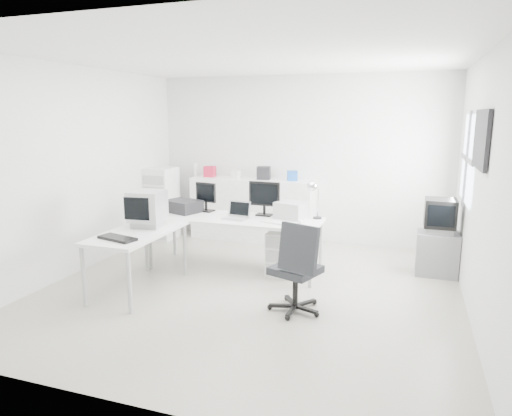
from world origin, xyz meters
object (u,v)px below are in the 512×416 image
(tv_cabinet, at_px, (437,253))
(lcd_monitor_large, at_px, (264,199))
(laser_printer, at_px, (291,210))
(office_chair, at_px, (296,266))
(sideboard, at_px, (253,209))
(drawer_pedestal, at_px, (284,252))
(side_desk, at_px, (139,261))
(filing_cabinet, at_px, (162,203))
(crt_monitor, at_px, (147,211))
(laptop, at_px, (235,211))
(lcd_monitor_small, at_px, (206,197))
(crt_tv, at_px, (440,216))
(inkjet_printer, at_px, (183,206))
(main_desk, at_px, (235,243))

(tv_cabinet, bearing_deg, lcd_monitor_large, -169.36)
(laser_printer, bearing_deg, office_chair, -59.33)
(sideboard, bearing_deg, laser_printer, -52.83)
(drawer_pedestal, bearing_deg, side_desk, -143.43)
(drawer_pedestal, xyz_separation_m, filing_cabinet, (-2.52, 1.11, 0.33))
(crt_monitor, bearing_deg, laser_printer, 27.07)
(tv_cabinet, bearing_deg, laptop, -163.33)
(office_chair, bearing_deg, crt_monitor, -166.66)
(side_desk, xyz_separation_m, office_chair, (1.99, 0.01, 0.15))
(lcd_monitor_large, distance_m, tv_cabinet, 2.47)
(lcd_monitor_small, bearing_deg, crt_tv, 19.15)
(lcd_monitor_small, bearing_deg, laptop, -18.82)
(inkjet_printer, relative_size, tv_cabinet, 0.83)
(crt_tv, bearing_deg, tv_cabinet, 0.00)
(lcd_monitor_large, bearing_deg, sideboard, 117.96)
(drawer_pedestal, distance_m, crt_tv, 2.15)
(lcd_monitor_small, relative_size, filing_cabinet, 0.33)
(drawer_pedestal, bearing_deg, inkjet_printer, 178.15)
(crt_monitor, height_order, crt_tv, crt_monitor)
(laser_printer, relative_size, tv_cabinet, 0.67)
(main_desk, xyz_separation_m, drawer_pedestal, (0.70, 0.05, -0.08))
(laser_printer, height_order, filing_cabinet, filing_cabinet)
(lcd_monitor_large, height_order, filing_cabinet, filing_cabinet)
(laptop, bearing_deg, crt_monitor, -132.43)
(side_desk, height_order, crt_monitor, crt_monitor)
(drawer_pedestal, bearing_deg, main_desk, -175.91)
(side_desk, relative_size, crt_monitor, 3.38)
(inkjet_printer, distance_m, lcd_monitor_small, 0.36)
(side_desk, xyz_separation_m, laser_printer, (1.60, 1.32, 0.49))
(laptop, relative_size, office_chair, 0.35)
(lcd_monitor_small, distance_m, crt_monitor, 1.14)
(side_desk, bearing_deg, laptop, 48.01)
(main_desk, height_order, laptop, laptop)
(tv_cabinet, bearing_deg, crt_monitor, -156.47)
(inkjet_printer, bearing_deg, office_chair, -11.43)
(laser_printer, xyz_separation_m, tv_cabinet, (1.93, 0.47, -0.57))
(lcd_monitor_large, relative_size, crt_tv, 0.94)
(drawer_pedestal, distance_m, inkjet_printer, 1.64)
(laser_printer, height_order, crt_monitor, crt_monitor)
(office_chair, bearing_deg, laptop, 157.98)
(main_desk, height_order, drawer_pedestal, main_desk)
(side_desk, relative_size, lcd_monitor_small, 3.35)
(drawer_pedestal, height_order, crt_tv, crt_tv)
(main_desk, xyz_separation_m, inkjet_printer, (-0.85, 0.10, 0.46))
(side_desk, distance_m, inkjet_printer, 1.29)
(lcd_monitor_large, relative_size, laptop, 1.29)
(lcd_monitor_large, bearing_deg, filing_cabinet, 159.76)
(filing_cabinet, bearing_deg, lcd_monitor_large, -22.69)
(side_desk, relative_size, laser_printer, 3.57)
(filing_cabinet, bearing_deg, office_chair, -37.20)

